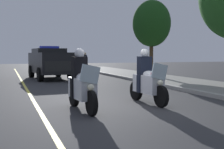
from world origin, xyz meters
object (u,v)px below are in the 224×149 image
Objects in this scene: cyclist_background at (85,63)px; police_motorcycle_lead_left at (82,85)px; tree_far_back at (152,24)px; police_suv at (50,62)px; police_motorcycle_lead_right at (147,81)px.

police_motorcycle_lead_left is at bearing -14.97° from cyclist_background.
cyclist_background is at bearing -150.36° from tree_far_back.
cyclist_background is at bearing 165.03° from police_motorcycle_lead_left.
tree_far_back reaches higher than cyclist_background.
tree_far_back is (0.83, 6.68, 2.52)m from police_suv.
police_suv is at bearing -171.25° from police_motorcycle_lead_right.
police_motorcycle_lead_right is at bearing 8.75° from police_suv.
police_motorcycle_lead_left is at bearing -78.94° from police_motorcycle_lead_right.
police_suv is 2.86× the size of cyclist_background.
tree_far_back reaches higher than police_motorcycle_lead_right.
police_motorcycle_lead_left is 0.43× the size of police_suv.
police_suv reaches higher than police_motorcycle_lead_left.
police_motorcycle_lead_right reaches higher than cyclist_background.
police_motorcycle_lead_left is 16.06m from cyclist_background.
tree_far_back is (-9.51, 5.09, 2.89)m from police_motorcycle_lead_right.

